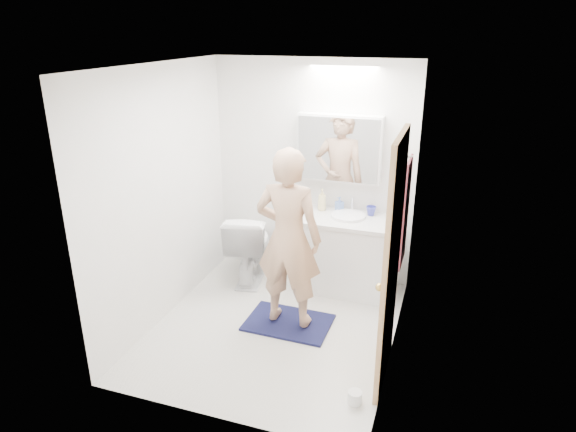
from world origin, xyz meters
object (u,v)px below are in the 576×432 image
at_px(toilet_paper_roll, 355,397).
at_px(vanity_cabinet, 346,256).
at_px(person, 288,239).
at_px(toothbrush_cup, 371,211).
at_px(soap_bottle_b, 339,204).
at_px(toilet, 250,246).
at_px(soap_bottle_a, 322,200).
at_px(medicine_cabinet, 339,148).

bearing_deg(toilet_paper_roll, vanity_cabinet, 105.03).
relative_size(person, toothbrush_cup, 15.78).
xyz_separation_m(soap_bottle_b, toothbrush_cup, (0.35, -0.02, -0.03)).
bearing_deg(toothbrush_cup, toilet, -167.87).
relative_size(soap_bottle_a, toilet_paper_roll, 2.17).
bearing_deg(vanity_cabinet, soap_bottle_a, 154.71).
height_order(toilet, soap_bottle_a, soap_bottle_a).
bearing_deg(soap_bottle_a, person, -92.27).
bearing_deg(toilet, toilet_paper_roll, 121.73).
relative_size(toilet, person, 0.48).
bearing_deg(soap_bottle_b, soap_bottle_a, -170.82).
height_order(vanity_cabinet, medicine_cabinet, medicine_cabinet).
xyz_separation_m(soap_bottle_a, toothbrush_cup, (0.53, 0.01, -0.07)).
relative_size(toilet, toothbrush_cup, 7.52).
distance_m(toilet, soap_bottle_a, 0.96).
xyz_separation_m(vanity_cabinet, toothbrush_cup, (0.21, 0.16, 0.48)).
distance_m(vanity_cabinet, toilet_paper_roll, 1.83).
height_order(toilet, toothbrush_cup, toothbrush_cup).
height_order(vanity_cabinet, toilet_paper_roll, vanity_cabinet).
xyz_separation_m(medicine_cabinet, toilet, (-0.90, -0.32, -1.10)).
relative_size(toilet, toilet_paper_roll, 7.32).
distance_m(medicine_cabinet, soap_bottle_b, 0.60).
distance_m(medicine_cabinet, soap_bottle_a, 0.58).
xyz_separation_m(medicine_cabinet, toothbrush_cup, (0.38, -0.05, -0.63)).
bearing_deg(toilet_paper_roll, toothbrush_cup, 97.58).
bearing_deg(toilet, medicine_cabinet, -171.82).
relative_size(vanity_cabinet, person, 0.53).
bearing_deg(toothbrush_cup, vanity_cabinet, -143.20).
height_order(medicine_cabinet, soap_bottle_a, medicine_cabinet).
xyz_separation_m(soap_bottle_b, toilet_paper_roll, (0.60, -1.92, -0.85)).
distance_m(toilet, toilet_paper_roll, 2.26).
relative_size(toilet, soap_bottle_a, 3.38).
height_order(soap_bottle_a, soap_bottle_b, soap_bottle_a).
relative_size(vanity_cabinet, toothbrush_cup, 8.40).
bearing_deg(person, vanity_cabinet, -111.32).
bearing_deg(soap_bottle_a, medicine_cabinet, 21.30).
bearing_deg(soap_bottle_a, vanity_cabinet, -25.29).
relative_size(vanity_cabinet, soap_bottle_b, 5.70).
distance_m(medicine_cabinet, toilet, 1.46).
distance_m(soap_bottle_b, toothbrush_cup, 0.35).
xyz_separation_m(medicine_cabinet, person, (-0.19, -1.08, -0.61)).
bearing_deg(toothbrush_cup, toilet_paper_roll, -82.42).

